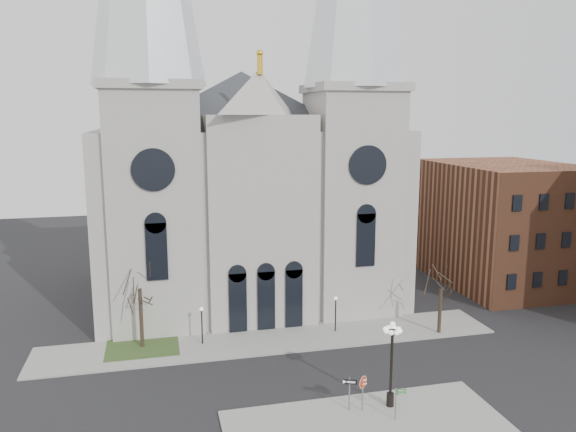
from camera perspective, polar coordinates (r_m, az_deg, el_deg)
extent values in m
plane|color=black|center=(40.71, 1.75, -18.39)|extent=(160.00, 160.00, 0.00)
cube|color=gray|center=(50.32, -1.65, -12.47)|extent=(40.00, 6.00, 0.14)
cube|color=#28401B|center=(50.34, -14.55, -12.78)|extent=(6.00, 5.00, 0.18)
cube|color=#9F9B94|center=(62.06, -4.57, 0.48)|extent=(30.00, 24.00, 18.00)
pyramid|color=#2D3035|center=(61.32, -4.77, 14.43)|extent=(33.00, 26.40, 6.00)
cube|color=#9F9B94|center=(52.61, -13.38, 0.67)|extent=(8.00, 8.00, 22.00)
cylinder|color=black|center=(48.08, -13.54, 4.59)|extent=(3.60, 0.30, 3.60)
cube|color=#9F9B94|center=(55.95, 6.46, 1.45)|extent=(8.00, 8.00, 22.00)
cylinder|color=black|center=(51.71, 8.09, 5.16)|extent=(3.60, 0.30, 3.60)
cube|color=#9F9B94|center=(52.23, -2.84, -0.52)|extent=(10.00, 5.00, 19.50)
pyramid|color=#9F9B94|center=(51.35, -2.96, 12.47)|extent=(11.00, 5.00, 4.00)
cube|color=brown|center=(70.03, 21.05, -0.72)|extent=(14.00, 18.00, 14.00)
cylinder|color=black|center=(49.42, -14.69, -10.07)|extent=(0.32, 0.32, 5.25)
cylinder|color=black|center=(52.83, 15.17, -9.35)|extent=(0.32, 0.32, 4.20)
cylinder|color=black|center=(49.40, -8.73, -11.07)|extent=(0.12, 0.12, 3.00)
sphere|color=white|center=(48.85, -8.78, -9.32)|extent=(0.32, 0.32, 0.32)
cylinder|color=black|center=(51.67, 4.85, -10.01)|extent=(0.12, 0.12, 3.00)
sphere|color=white|center=(51.14, 4.88, -8.33)|extent=(0.32, 0.32, 0.32)
cylinder|color=slate|center=(39.23, 7.58, -17.45)|extent=(0.09, 0.09, 2.38)
cylinder|color=#B62A0C|center=(38.85, 7.61, -16.37)|extent=(0.82, 0.22, 0.83)
cylinder|color=white|center=(38.85, 7.61, -16.37)|extent=(0.87, 0.22, 0.89)
cube|color=white|center=(38.79, 7.62, -16.19)|extent=(0.45, 0.12, 0.10)
cube|color=white|center=(38.91, 7.61, -16.55)|extent=(0.51, 0.13, 0.10)
cylinder|color=black|center=(39.40, 10.44, -15.06)|extent=(0.18, 0.18, 5.29)
cylinder|color=black|center=(40.37, 10.34, -17.86)|extent=(0.51, 0.51, 0.92)
sphere|color=white|center=(38.16, 10.60, -10.76)|extent=(0.37, 0.37, 0.37)
cylinder|color=slate|center=(39.22, 6.25, -17.52)|extent=(0.10, 0.10, 2.28)
cube|color=black|center=(38.83, 6.28, -16.38)|extent=(0.94, 0.40, 0.33)
cylinder|color=slate|center=(38.59, 10.88, -18.25)|extent=(0.09, 0.09, 2.15)
cube|color=#0D5F13|center=(38.29, 11.42, -16.95)|extent=(0.61, 0.04, 0.15)
cube|color=#0D5F13|center=(38.38, 11.41, -17.21)|extent=(0.61, 0.04, 0.15)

